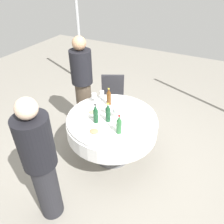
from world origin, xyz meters
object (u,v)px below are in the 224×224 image
bottle_dark_green_left (108,113)px  chair_near (113,90)px  bottle_brown_right (109,97)px  plate_outer (94,132)px  wine_glass_near (116,110)px  person_left (83,84)px  bottle_dark_green_west (96,114)px  plate_south (137,116)px  dining_table (112,126)px  wine_glass_inner (102,94)px  wine_glass_right (94,96)px  person_west (41,163)px  wine_glass_mid (107,108)px  bottle_green_rear (119,125)px  plate_front (92,113)px

bottle_dark_green_left → chair_near: 1.30m
bottle_brown_right → plate_outer: bottle_brown_right is taller
wine_glass_near → person_left: person_left is taller
bottle_dark_green_west → bottle_brown_right: size_ratio=1.03×
bottle_dark_green_west → person_left: person_left is taller
plate_south → dining_table: bearing=-151.0°
plate_outer → chair_near: (-0.49, 1.44, -0.23)m
bottle_brown_right → chair_near: 0.92m
chair_near → person_left: bearing=-140.0°
wine_glass_inner → person_left: (-0.42, 0.10, 0.02)m
bottle_brown_right → plate_outer: (0.15, -0.66, -0.12)m
bottle_dark_green_west → bottle_dark_green_left: bottle_dark_green_west is taller
dining_table → wine_glass_inner: bearing=135.6°
wine_glass_right → person_west: (0.21, -1.38, -0.01)m
person_west → wine_glass_right: bearing=-70.8°
wine_glass_right → wine_glass_near: wine_glass_near is taller
person_left → plate_south: bearing=-74.7°
bottle_dark_green_left → wine_glass_mid: bearing=123.7°
bottle_green_rear → person_left: bearing=145.1°
plate_front → person_west: person_west is taller
bottle_green_rear → bottle_dark_green_left: bearing=147.1°
bottle_green_rear → bottle_dark_green_west: bearing=171.6°
wine_glass_inner → bottle_brown_right: bearing=-27.6°
wine_glass_right → wine_glass_inner: wine_glass_inner is taller
bottle_green_rear → plate_south: size_ratio=1.17×
bottle_dark_green_left → wine_glass_right: size_ratio=1.96×
chair_near → plate_outer: bearing=-98.3°
bottle_dark_green_left → chair_near: (-0.52, 1.14, -0.35)m
wine_glass_inner → chair_near: (-0.17, 0.69, -0.32)m
wine_glass_mid → chair_near: 1.14m
wine_glass_right → wine_glass_inner: 0.14m
wine_glass_near → person_left: bearing=152.2°
person_left → person_west: bearing=-130.5°
dining_table → chair_near: (-0.53, 1.04, -0.07)m
person_left → bottle_green_rear: bearing=-94.8°
plate_outer → person_left: person_left is taller
bottle_green_rear → plate_front: (-0.51, 0.20, -0.11)m
bottle_dark_green_west → person_left: size_ratio=0.17×
wine_glass_near → chair_near: 1.22m
bottle_green_rear → chair_near: 1.54m
bottle_dark_green_west → person_left: (-0.64, 0.65, -0.02)m
dining_table → person_left: 0.94m
bottle_dark_green_left → dining_table: bearing=86.3°
wine_glass_near → person_west: person_west is taller
dining_table → bottle_brown_right: bottle_brown_right is taller
wine_glass_inner → bottle_green_rear: bearing=-45.8°
bottle_green_rear → wine_glass_near: size_ratio=1.64×
wine_glass_right → plate_south: (0.73, -0.06, -0.09)m
dining_table → wine_glass_mid: size_ratio=8.80×
bottle_brown_right → wine_glass_inner: bottle_brown_right is taller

